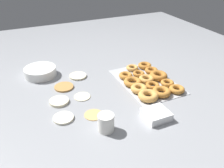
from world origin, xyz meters
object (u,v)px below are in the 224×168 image
pancake_5 (63,118)px  container_stack (156,115)px  pancake_1 (82,96)px  paper_cup (106,123)px  pancake_0 (78,76)px  pancake_3 (64,87)px  batter_bowl (40,72)px  donut_tray (148,81)px  pancake_2 (59,102)px  pancake_4 (94,114)px

pancake_5 → container_stack: (-0.18, -0.42, 0.02)m
pancake_1 → paper_cup: paper_cup is taller
pancake_0 → pancake_3: pancake_0 is taller
pancake_0 → batter_bowl: (0.12, 0.22, 0.02)m
donut_tray → batter_bowl: bearing=57.0°
pancake_2 → pancake_5: 0.15m
pancake_3 → pancake_5: bearing=165.1°
pancake_4 → paper_cup: bearing=-174.0°
container_stack → pancake_4: bearing=61.4°
pancake_1 → batter_bowl: size_ratio=0.46×
pancake_5 → donut_tray: size_ratio=0.22×
pancake_1 → pancake_4: size_ratio=0.98×
batter_bowl → pancake_3: bearing=-155.0°
pancake_1 → donut_tray: bearing=-93.3°
pancake_2 → pancake_5: size_ratio=1.04×
pancake_0 → donut_tray: size_ratio=0.24×
pancake_5 → donut_tray: 0.58m
pancake_0 → donut_tray: donut_tray is taller
pancake_2 → pancake_3: 0.16m
container_stack → paper_cup: 0.26m
container_stack → batter_bowl: bearing=32.7°
pancake_5 → container_stack: container_stack is taller
donut_tray → container_stack: 0.34m
pancake_0 → pancake_3: bearing=129.5°
donut_tray → batter_bowl: size_ratio=2.28×
pancake_2 → pancake_3: (0.15, -0.06, -0.00)m
donut_tray → paper_cup: size_ratio=5.39×
pancake_1 → paper_cup: (-0.31, -0.01, 0.04)m
pancake_5 → container_stack: size_ratio=0.84×
pancake_1 → pancake_2: (-0.00, 0.13, 0.00)m
pancake_0 → container_stack: (-0.58, -0.23, 0.01)m
pancake_1 → container_stack: container_stack is taller
container_stack → pancake_2: bearing=51.1°
pancake_5 → pancake_2: bearing=-5.7°
pancake_0 → pancake_4: pancake_0 is taller
pancake_0 → batter_bowl: bearing=61.8°
pancake_1 → container_stack: bearing=-140.4°
donut_tray → batter_bowl: 0.70m
pancake_5 → paper_cup: bearing=-135.3°
container_stack → donut_tray: bearing=-25.0°
donut_tray → batter_bowl: (0.38, 0.59, 0.01)m
pancake_0 → pancake_2: size_ratio=1.05×
donut_tray → pancake_3: bearing=71.1°
pancake_1 → pancake_5: (-0.15, 0.15, 0.00)m
pancake_1 → pancake_5: pancake_5 is taller
pancake_2 → container_stack: 0.53m
pancake_2 → pancake_3: size_ratio=0.92×
pancake_3 → donut_tray: size_ratio=0.25×
donut_tray → pancake_1: bearing=86.7°
pancake_1 → paper_cup: 0.32m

